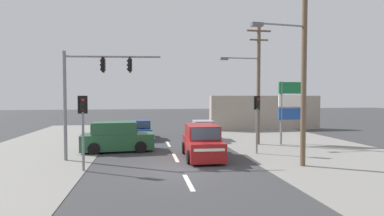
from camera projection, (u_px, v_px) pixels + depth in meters
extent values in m
plane|color=#3A3A3D|center=(182.00, 170.00, 14.23)|extent=(140.00, 140.00, 0.00)
cube|color=silver|center=(188.00, 182.00, 12.25)|extent=(0.20, 2.40, 0.01)
cube|color=silver|center=(175.00, 158.00, 17.19)|extent=(0.20, 2.40, 0.01)
cube|color=silver|center=(168.00, 144.00, 22.12)|extent=(0.20, 2.40, 0.01)
cube|color=gray|center=(329.00, 156.00, 17.65)|extent=(10.00, 44.00, 0.02)
cube|color=gray|center=(23.00, 159.00, 16.80)|extent=(8.00, 40.00, 0.02)
cylinder|color=brown|center=(304.00, 70.00, 14.92)|extent=(0.26, 0.26, 9.73)
cylinder|color=slate|center=(281.00, 25.00, 14.51)|extent=(2.60, 0.34, 0.09)
cube|color=#595B60|center=(257.00, 25.00, 14.18)|extent=(0.58, 0.33, 0.18)
cylinder|color=brown|center=(258.00, 85.00, 21.76)|extent=(0.26, 0.26, 8.72)
cube|color=brown|center=(259.00, 31.00, 21.61)|extent=(1.80, 0.12, 0.11)
cube|color=brown|center=(259.00, 40.00, 21.63)|extent=(1.40, 0.12, 0.10)
cylinder|color=slate|center=(242.00, 58.00, 21.46)|extent=(2.60, 0.12, 0.09)
cube|color=#595B60|center=(224.00, 59.00, 21.24)|extent=(0.56, 0.29, 0.18)
cylinder|color=slate|center=(65.00, 106.00, 16.31)|extent=(0.18, 0.18, 6.00)
cylinder|color=slate|center=(113.00, 57.00, 16.34)|extent=(5.18, 0.69, 0.11)
cube|color=black|center=(103.00, 65.00, 16.33)|extent=(0.23, 0.28, 0.68)
cube|color=black|center=(103.00, 65.00, 16.33)|extent=(0.09, 0.44, 0.84)
sphere|color=red|center=(101.00, 61.00, 16.31)|extent=(0.13, 0.13, 0.13)
sphere|color=black|center=(101.00, 65.00, 16.32)|extent=(0.13, 0.13, 0.13)
sphere|color=black|center=(101.00, 69.00, 16.33)|extent=(0.13, 0.13, 0.13)
cube|color=black|center=(130.00, 65.00, 16.40)|extent=(0.23, 0.28, 0.68)
cube|color=black|center=(130.00, 65.00, 16.40)|extent=(0.09, 0.44, 0.84)
sphere|color=red|center=(128.00, 61.00, 16.38)|extent=(0.13, 0.13, 0.13)
sphere|color=black|center=(128.00, 65.00, 16.39)|extent=(0.13, 0.13, 0.13)
sphere|color=black|center=(128.00, 69.00, 16.40)|extent=(0.13, 0.13, 0.13)
cylinder|color=slate|center=(257.00, 131.00, 18.29)|extent=(0.12, 0.12, 2.80)
cube|color=black|center=(257.00, 103.00, 18.22)|extent=(0.30, 0.26, 0.68)
cube|color=black|center=(257.00, 103.00, 18.22)|extent=(0.44, 0.15, 0.84)
sphere|color=red|center=(258.00, 99.00, 18.10)|extent=(0.13, 0.13, 0.13)
sphere|color=black|center=(258.00, 103.00, 18.11)|extent=(0.13, 0.13, 0.13)
sphere|color=black|center=(258.00, 106.00, 18.12)|extent=(0.13, 0.13, 0.13)
cylinder|color=slate|center=(83.00, 142.00, 14.05)|extent=(0.12, 0.12, 2.80)
cube|color=black|center=(83.00, 105.00, 13.98)|extent=(0.31, 0.27, 0.68)
cube|color=black|center=(83.00, 105.00, 13.98)|extent=(0.43, 0.17, 0.84)
sphere|color=red|center=(83.00, 100.00, 13.87)|extent=(0.13, 0.13, 0.13)
sphere|color=black|center=(83.00, 105.00, 13.88)|extent=(0.13, 0.13, 0.13)
sphere|color=black|center=(83.00, 109.00, 13.88)|extent=(0.13, 0.13, 0.13)
cylinder|color=slate|center=(281.00, 113.00, 21.71)|extent=(0.16, 0.16, 4.60)
cylinder|color=slate|center=(303.00, 113.00, 21.98)|extent=(0.16, 0.16, 4.60)
cube|color=#196B38|center=(292.00, 88.00, 21.77)|extent=(2.10, 0.14, 0.84)
cube|color=silver|center=(292.00, 101.00, 21.81)|extent=(2.10, 0.14, 0.84)
cube|color=#1E4793|center=(292.00, 114.00, 21.85)|extent=(2.10, 0.14, 0.84)
cube|color=#A39384|center=(266.00, 113.00, 31.71)|extent=(12.00, 1.00, 3.60)
cube|color=maroon|center=(202.00, 147.00, 17.13)|extent=(2.02, 4.57, 1.00)
cube|color=maroon|center=(202.00, 131.00, 17.29)|extent=(1.83, 2.77, 0.76)
cube|color=#384756|center=(206.00, 134.00, 15.93)|extent=(1.58, 0.12, 0.65)
cube|color=#384756|center=(198.00, 129.00, 18.65)|extent=(1.55, 0.12, 0.61)
cube|color=white|center=(209.00, 150.00, 14.87)|extent=(1.56, 0.10, 0.14)
cylinder|color=black|center=(223.00, 156.00, 15.87)|extent=(0.25, 0.73, 0.72)
cylinder|color=black|center=(189.00, 157.00, 15.64)|extent=(0.25, 0.73, 0.72)
cylinder|color=black|center=(213.00, 147.00, 18.63)|extent=(0.25, 0.73, 0.72)
cylinder|color=black|center=(184.00, 148.00, 18.41)|extent=(0.25, 0.73, 0.72)
cube|color=navy|center=(140.00, 132.00, 24.84)|extent=(1.89, 4.27, 0.80)
cube|color=navy|center=(140.00, 124.00, 24.76)|extent=(1.64, 1.97, 0.62)
cube|color=#384756|center=(140.00, 123.00, 25.71)|extent=(1.44, 0.12, 0.53)
cube|color=#384756|center=(141.00, 125.00, 23.81)|extent=(1.41, 0.12, 0.50)
cube|color=white|center=(139.00, 128.00, 26.90)|extent=(1.45, 0.10, 0.14)
cylinder|color=black|center=(130.00, 133.00, 25.95)|extent=(0.22, 0.65, 0.64)
cylinder|color=black|center=(149.00, 133.00, 26.29)|extent=(0.22, 0.65, 0.64)
cylinder|color=black|center=(130.00, 137.00, 23.40)|extent=(0.22, 0.65, 0.64)
cylinder|color=black|center=(152.00, 137.00, 23.75)|extent=(0.22, 0.65, 0.64)
cube|color=#235633|center=(118.00, 141.00, 19.23)|extent=(4.63, 2.17, 1.00)
cube|color=#235633|center=(114.00, 128.00, 19.15)|extent=(2.82, 1.92, 0.76)
cube|color=#384756|center=(136.00, 127.00, 19.47)|extent=(0.18, 1.58, 0.65)
cube|color=#384756|center=(92.00, 128.00, 18.83)|extent=(0.18, 1.55, 0.61)
cube|color=white|center=(153.00, 137.00, 19.75)|extent=(0.16, 1.56, 0.14)
cylinder|color=black|center=(139.00, 143.00, 20.46)|extent=(0.73, 0.27, 0.72)
cylinder|color=black|center=(141.00, 147.00, 18.68)|extent=(0.73, 0.27, 0.72)
cylinder|color=black|center=(96.00, 144.00, 19.81)|extent=(0.73, 0.27, 0.72)
cylinder|color=black|center=(94.00, 149.00, 18.02)|extent=(0.73, 0.27, 0.72)
cube|color=#A3A8AD|center=(203.00, 133.00, 24.33)|extent=(1.90, 4.28, 0.80)
cube|color=#A3A8AD|center=(203.00, 124.00, 24.35)|extent=(1.65, 1.97, 0.62)
cube|color=#384756|center=(205.00, 126.00, 23.39)|extent=(1.44, 0.13, 0.53)
cube|color=#384756|center=(201.00, 123.00, 25.31)|extent=(1.41, 0.13, 0.50)
cube|color=white|center=(208.00, 134.00, 22.22)|extent=(1.45, 0.11, 0.14)
cylinder|color=black|center=(217.00, 138.00, 23.14)|extent=(0.22, 0.65, 0.64)
cylinder|color=black|center=(195.00, 138.00, 22.95)|extent=(0.22, 0.65, 0.64)
cylinder|color=black|center=(211.00, 134.00, 25.73)|extent=(0.22, 0.65, 0.64)
cylinder|color=black|center=(191.00, 134.00, 25.53)|extent=(0.22, 0.65, 0.64)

